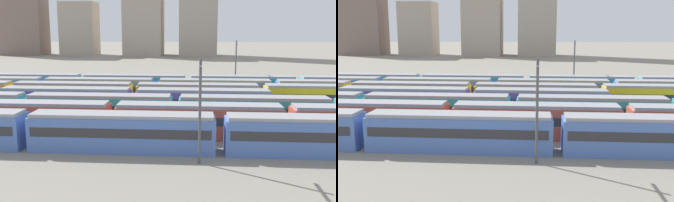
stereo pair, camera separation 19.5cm
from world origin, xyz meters
The scene contains 12 objects.
train_track_0 centered at (30.71, 0.00, 1.90)m, with size 74.70×3.06×3.75m.
train_track_1 centered at (19.23, 5.20, 1.90)m, with size 74.70×3.06×3.75m.
train_track_2 centered at (44.76, 10.40, 1.90)m, with size 112.50×3.06×3.75m.
train_track_3 centered at (10.38, 15.60, 1.90)m, with size 55.80×3.06×3.75m.
train_track_4 centered at (37.98, 20.80, 1.90)m, with size 112.50×3.06×3.75m.
train_track_5 centered at (31.30, 26.00, 1.90)m, with size 93.60×3.06×3.75m.
train_track_6 centered at (26.87, 31.20, 1.90)m, with size 74.70×3.06×3.75m.
catenary_pole_0 centered at (28.73, -3.09, 5.16)m, with size 0.24×3.20×9.24m.
catenary_pole_1 centered at (35.44, 34.25, 5.38)m, with size 0.24×3.20×9.68m.
distant_building_0 centered at (-50.14, 135.57, 18.98)m, with size 19.72×12.76×37.95m, color #7A665B.
distant_building_1 centered at (-24.13, 135.57, 11.72)m, with size 15.22×13.10×23.43m, color #A89989.
distant_building_2 centered at (4.93, 135.57, 18.14)m, with size 16.57×17.78×36.28m, color #A89989.
Camera 2 is at (28.59, -35.55, 11.74)m, focal length 40.95 mm.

